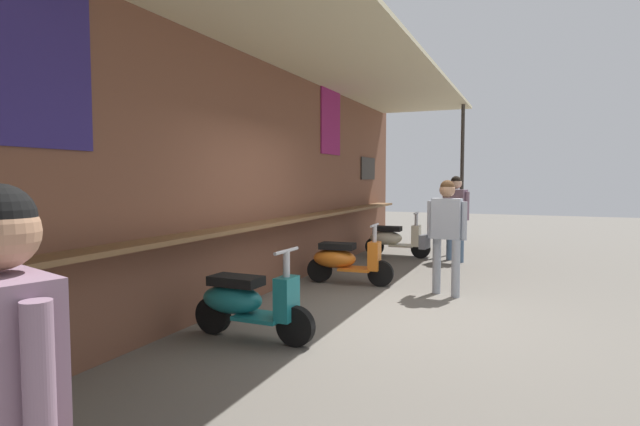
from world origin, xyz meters
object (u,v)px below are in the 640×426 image
(shopper_with_handbag, at_px, (446,226))
(scooter_teal, at_px, (246,302))
(shopper_passing, at_px, (9,406))
(shopper_browsing, at_px, (456,208))
(scooter_cream, at_px, (394,239))
(scooter_orange, at_px, (345,260))

(shopper_with_handbag, bearing_deg, scooter_teal, -23.74)
(shopper_with_handbag, bearing_deg, shopper_passing, 3.39)
(shopper_browsing, bearing_deg, shopper_passing, 20.49)
(scooter_cream, bearing_deg, shopper_passing, -83.27)
(scooter_teal, height_order, shopper_passing, shopper_passing)
(scooter_orange, bearing_deg, shopper_with_handbag, -10.28)
(shopper_with_handbag, xyz_separation_m, shopper_browsing, (3.16, 0.30, 0.07))
(scooter_teal, height_order, shopper_browsing, shopper_browsing)
(scooter_orange, distance_m, shopper_passing, 6.71)
(scooter_orange, xyz_separation_m, scooter_cream, (3.07, 0.00, 0.00))
(shopper_browsing, bearing_deg, scooter_cream, -73.91)
(scooter_cream, height_order, shopper_passing, shopper_passing)
(scooter_cream, relative_size, shopper_passing, 0.85)
(shopper_browsing, bearing_deg, shopper_with_handbag, 25.59)
(shopper_with_handbag, distance_m, shopper_passing, 6.37)
(scooter_cream, bearing_deg, scooter_teal, -91.20)
(shopper_with_handbag, height_order, shopper_browsing, shopper_browsing)
(scooter_teal, relative_size, shopper_passing, 0.85)
(scooter_orange, distance_m, shopper_browsing, 3.31)
(scooter_teal, bearing_deg, shopper_with_handbag, 62.56)
(scooter_orange, bearing_deg, scooter_teal, -93.71)
(scooter_teal, relative_size, shopper_with_handbag, 0.85)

